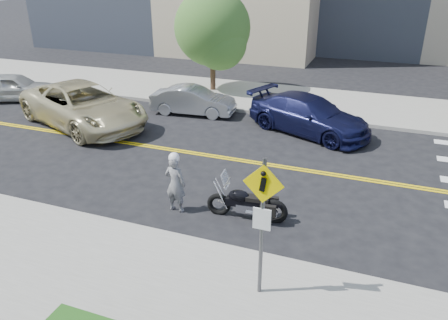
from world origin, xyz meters
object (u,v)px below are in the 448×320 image
Objects in this scene: parked_car_white at (14,87)px; parked_car_blue at (309,115)px; motorcyclist at (175,182)px; motorcycle at (247,197)px; pedestrian_sign at (262,216)px; suv at (83,105)px; parked_car_silver at (193,101)px.

parked_car_white is 14.45m from parked_car_blue.
parked_car_blue is at bearing -103.27° from motorcyclist.
parked_car_white is at bearing 149.96° from motorcycle.
parked_car_white is (-12.17, 6.72, -0.20)m from motorcyclist.
pedestrian_sign is 0.48× the size of suv.
parked_car_white is 9.21m from parked_car_silver.
motorcycle is 15.50m from parked_car_white.
motorcyclist is 13.90m from parked_car_white.
motorcycle is 0.56× the size of parked_car_silver.
motorcycle is 0.34× the size of suv.
parked_car_white is at bearing 93.57° from suv.
parked_car_silver is (9.13, 1.18, -0.05)m from parked_car_white.
motorcycle is (-1.18, 2.84, -1.31)m from pedestrian_sign.
pedestrian_sign is at bearing 144.97° from motorcyclist.
parked_car_white reaches higher than parked_car_silver.
motorcyclist is 7.69m from parked_car_blue.
parked_car_blue is at bearing -101.54° from parked_car_silver.
motorcyclist reaches higher than suv.
motorcyclist is 0.44× the size of parked_car_white.
motorcyclist is at bearing -104.20° from suv.
pedestrian_sign reaches higher than motorcyclist.
suv is at bearing -131.25° from parked_car_white.
suv is at bearing -32.32° from motorcyclist.
suv is (-9.82, 7.41, -1.09)m from pedestrian_sign.
parked_car_white reaches higher than motorcycle.
pedestrian_sign is 12.17m from parked_car_silver.
pedestrian_sign is 4.16m from motorcyclist.
motorcyclist is 0.34× the size of parked_car_blue.
pedestrian_sign is 3.34m from motorcycle.
pedestrian_sign is at bearing -143.97° from parked_car_white.
pedestrian_sign reaches higher than motorcycle.
parked_car_white is (-5.48, 1.82, -0.20)m from suv.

